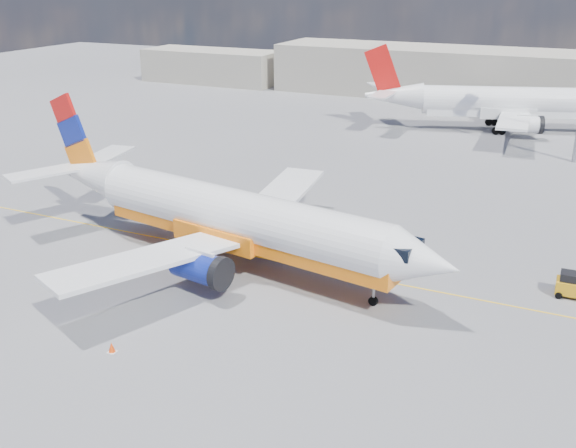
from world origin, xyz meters
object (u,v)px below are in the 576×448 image
at_px(main_jet, 227,216).
at_px(traffic_cone, 112,347).
at_px(gse_tug, 574,286).
at_px(second_jet, 506,103).

height_order(main_jet, traffic_cone, main_jet).
bearing_deg(traffic_cone, gse_tug, 37.47).
bearing_deg(main_jet, traffic_cone, -80.55).
relative_size(main_jet, second_jet, 0.98).
height_order(main_jet, second_jet, second_jet).
distance_m(gse_tug, traffic_cone, 29.30).
height_order(gse_tug, traffic_cone, gse_tug).
height_order(second_jet, traffic_cone, second_jet).
xyz_separation_m(main_jet, traffic_cone, (0.02, -13.23, -3.31)).
bearing_deg(second_jet, traffic_cone, -119.12).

